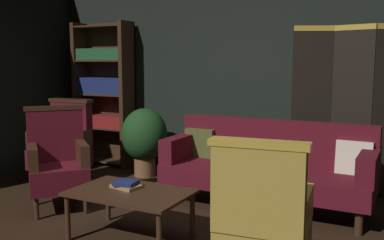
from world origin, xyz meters
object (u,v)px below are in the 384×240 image
(coffee_table, at_px, (130,196))
(book_navy_cloth, at_px, (126,183))
(armchair_wing_right, at_px, (63,145))
(folding_screen, at_px, (351,108))
(potted_plant, at_px, (144,137))
(armchair_wing_left, at_px, (57,161))
(book_tan_leather, at_px, (126,186))
(bookshelf, at_px, (104,92))
(velvet_couch, at_px, (268,164))
(armchair_gilt_accent, at_px, (263,221))

(coffee_table, height_order, book_navy_cloth, book_navy_cloth)
(armchair_wing_right, bearing_deg, book_navy_cloth, -30.54)
(folding_screen, distance_m, potted_plant, 2.57)
(armchair_wing_left, bearing_deg, book_tan_leather, -14.57)
(bookshelf, distance_m, potted_plant, 1.09)
(bookshelf, relative_size, armchair_wing_left, 1.97)
(velvet_couch, xyz_separation_m, book_navy_cloth, (-0.85, -1.31, 0.01))
(velvet_couch, height_order, book_tan_leather, velvet_couch)
(book_navy_cloth, bearing_deg, armchair_gilt_accent, -16.21)
(folding_screen, bearing_deg, book_navy_cloth, -125.27)
(coffee_table, distance_m, book_tan_leather, 0.12)
(coffee_table, xyz_separation_m, potted_plant, (-1.05, 1.80, 0.14))
(armchair_wing_right, bearing_deg, coffee_table, -30.84)
(bookshelf, xyz_separation_m, book_navy_cloth, (1.85, -2.06, -0.60))
(book_navy_cloth, bearing_deg, coffee_table, -36.26)
(coffee_table, relative_size, potted_plant, 1.12)
(armchair_wing_left, height_order, armchair_wing_right, same)
(armchair_wing_left, bearing_deg, armchair_gilt_accent, -15.50)
(armchair_gilt_accent, distance_m, armchair_wing_left, 2.49)
(velvet_couch, bearing_deg, potted_plant, 166.65)
(coffee_table, bearing_deg, folding_screen, 57.00)
(armchair_wing_right, bearing_deg, folding_screen, 20.82)
(folding_screen, xyz_separation_m, armchair_wing_left, (-2.58, -1.89, -0.50))
(folding_screen, xyz_separation_m, armchair_gilt_accent, (-0.18, -2.55, -0.50))
(armchair_gilt_accent, bearing_deg, bookshelf, 142.60)
(book_navy_cloth, bearing_deg, velvet_couch, 57.21)
(armchair_gilt_accent, relative_size, potted_plant, 1.16)
(coffee_table, relative_size, armchair_wing_right, 0.96)
(coffee_table, bearing_deg, armchair_gilt_accent, -14.64)
(velvet_couch, bearing_deg, armchair_wing_left, -151.28)
(armchair_gilt_accent, distance_m, book_navy_cloth, 1.41)
(armchair_wing_right, bearing_deg, book_tan_leather, -30.54)
(bookshelf, height_order, book_tan_leather, bookshelf)
(folding_screen, xyz_separation_m, coffee_table, (-1.44, -2.22, -0.61))
(book_tan_leather, xyz_separation_m, book_navy_cloth, (0.00, 0.00, 0.03))
(velvet_couch, height_order, book_navy_cloth, velvet_couch)
(folding_screen, height_order, book_tan_leather, folding_screen)
(armchair_wing_left, bearing_deg, coffee_table, -16.44)
(potted_plant, bearing_deg, armchair_wing_right, -130.48)
(armchair_wing_right, bearing_deg, velvet_couch, 8.13)
(velvet_couch, height_order, armchair_wing_left, armchair_wing_left)
(velvet_couch, bearing_deg, bookshelf, 164.61)
(book_tan_leather, bearing_deg, velvet_couch, 57.21)
(bookshelf, height_order, velvet_couch, bookshelf)
(armchair_gilt_accent, xyz_separation_m, armchair_wing_right, (-2.98, 1.35, 0.00))
(folding_screen, xyz_separation_m, velvet_couch, (-0.68, -0.85, -0.53))
(armchair_gilt_accent, height_order, book_tan_leather, armchair_gilt_accent)
(potted_plant, height_order, book_tan_leather, potted_plant)
(armchair_wing_right, relative_size, potted_plant, 1.16)
(folding_screen, relative_size, bookshelf, 0.93)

